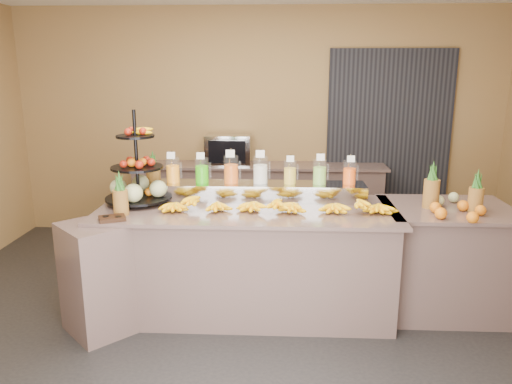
# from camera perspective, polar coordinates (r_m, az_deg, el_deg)

# --- Properties ---
(ground) EXTENTS (6.00, 6.00, 0.00)m
(ground) POSITION_cam_1_polar(r_m,az_deg,el_deg) (4.27, -1.23, -15.04)
(ground) COLOR black
(ground) RESTS_ON ground
(room_envelope) EXTENTS (6.04, 5.02, 2.82)m
(room_envelope) POSITION_cam_1_polar(r_m,az_deg,el_deg) (4.51, 1.77, 11.49)
(room_envelope) COLOR olive
(room_envelope) RESTS_ON ground
(buffet_counter) EXTENTS (2.75, 1.25, 0.93)m
(buffet_counter) POSITION_cam_1_polar(r_m,az_deg,el_deg) (4.31, -2.56, -7.90)
(buffet_counter) COLOR gray
(buffet_counter) RESTS_ON ground
(right_counter) EXTENTS (1.08, 0.88, 0.93)m
(right_counter) POSITION_cam_1_polar(r_m,az_deg,el_deg) (4.65, 20.67, -7.14)
(right_counter) COLOR gray
(right_counter) RESTS_ON ground
(back_ledge) EXTENTS (3.10, 0.55, 0.93)m
(back_ledge) POSITION_cam_1_polar(r_m,az_deg,el_deg) (6.19, 0.20, -1.03)
(back_ledge) COLOR gray
(back_ledge) RESTS_ON ground
(pitcher_tray) EXTENTS (1.85, 0.30, 0.15)m
(pitcher_tray) POSITION_cam_1_polar(r_m,az_deg,el_deg) (4.44, 0.51, 0.07)
(pitcher_tray) COLOR gray
(pitcher_tray) RESTS_ON buffet_counter
(juice_pitcher_orange_a) EXTENTS (0.12, 0.13, 0.29)m
(juice_pitcher_orange_a) POSITION_cam_1_polar(r_m,az_deg,el_deg) (4.50, -9.47, 2.34)
(juice_pitcher_orange_a) COLOR silver
(juice_pitcher_orange_a) RESTS_ON pitcher_tray
(juice_pitcher_green) EXTENTS (0.12, 0.12, 0.29)m
(juice_pitcher_green) POSITION_cam_1_polar(r_m,az_deg,el_deg) (4.45, -6.20, 2.32)
(juice_pitcher_green) COLOR silver
(juice_pitcher_green) RESTS_ON pitcher_tray
(juice_pitcher_orange_b) EXTENTS (0.13, 0.14, 0.32)m
(juice_pitcher_orange_b) POSITION_cam_1_polar(r_m,az_deg,el_deg) (4.42, -2.86, 2.40)
(juice_pitcher_orange_b) COLOR silver
(juice_pitcher_orange_b) RESTS_ON pitcher_tray
(juice_pitcher_milk) EXTENTS (0.13, 0.14, 0.32)m
(juice_pitcher_milk) POSITION_cam_1_polar(r_m,az_deg,el_deg) (4.40, 0.51, 2.37)
(juice_pitcher_milk) COLOR silver
(juice_pitcher_milk) RESTS_ON pitcher_tray
(juice_pitcher_lemon) EXTENTS (0.11, 0.11, 0.27)m
(juice_pitcher_lemon) POSITION_cam_1_polar(r_m,az_deg,el_deg) (4.40, 3.90, 2.13)
(juice_pitcher_lemon) COLOR silver
(juice_pitcher_lemon) RESTS_ON pitcher_tray
(juice_pitcher_lime) EXTENTS (0.12, 0.12, 0.29)m
(juice_pitcher_lime) POSITION_cam_1_polar(r_m,az_deg,el_deg) (4.41, 7.28, 2.16)
(juice_pitcher_lime) COLOR silver
(juice_pitcher_lime) RESTS_ON pitcher_tray
(juice_pitcher_orange_c) EXTENTS (0.11, 0.12, 0.27)m
(juice_pitcher_orange_c) POSITION_cam_1_polar(r_m,az_deg,el_deg) (4.44, 10.63, 2.05)
(juice_pitcher_orange_c) COLOR silver
(juice_pitcher_orange_c) RESTS_ON pitcher_tray
(banana_heap) EXTENTS (1.88, 0.17, 0.16)m
(banana_heap) POSITION_cam_1_polar(r_m,az_deg,el_deg) (4.08, 2.17, -1.35)
(banana_heap) COLOR yellow
(banana_heap) RESTS_ON buffet_counter
(fruit_stand) EXTENTS (0.69, 0.69, 0.80)m
(fruit_stand) POSITION_cam_1_polar(r_m,az_deg,el_deg) (4.42, -12.93, 1.41)
(fruit_stand) COLOR black
(fruit_stand) RESTS_ON buffet_counter
(condiment_caddy) EXTENTS (0.24, 0.21, 0.03)m
(condiment_caddy) POSITION_cam_1_polar(r_m,az_deg,el_deg) (4.01, -16.11, -2.91)
(condiment_caddy) COLOR black
(condiment_caddy) RESTS_ON buffet_counter
(pineapple_left_a) EXTENTS (0.12, 0.12, 0.36)m
(pineapple_left_a) POSITION_cam_1_polar(r_m,az_deg,el_deg) (4.11, -15.23, -0.75)
(pineapple_left_a) COLOR brown
(pineapple_left_a) RESTS_ON buffet_counter
(pineapple_left_b) EXTENTS (0.13, 0.13, 0.40)m
(pineapple_left_b) POSITION_cam_1_polar(r_m,az_deg,el_deg) (4.77, -11.63, 1.70)
(pineapple_left_b) COLOR brown
(pineapple_left_b) RESTS_ON buffet_counter
(right_fruit_pile) EXTENTS (0.46, 0.44, 0.24)m
(right_fruit_pile) POSITION_cam_1_polar(r_m,az_deg,el_deg) (4.34, 21.71, -1.26)
(right_fruit_pile) COLOR brown
(right_fruit_pile) RESTS_ON right_counter
(oven_warmer) EXTENTS (0.54, 0.38, 0.36)m
(oven_warmer) POSITION_cam_1_polar(r_m,az_deg,el_deg) (6.08, -3.15, 4.88)
(oven_warmer) COLOR gray
(oven_warmer) RESTS_ON back_ledge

